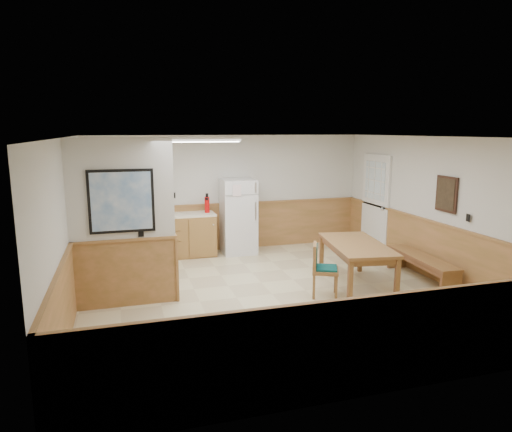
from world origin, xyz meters
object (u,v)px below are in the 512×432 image
object	(u,v)px
refrigerator	(238,216)
dining_table	(356,249)
fire_extinguisher	(207,204)
dining_chair	(320,266)
soap_bottle	(124,211)
dining_bench	(422,262)

from	to	relation	value
refrigerator	dining_table	world-z (taller)	refrigerator
dining_table	fire_extinguisher	size ratio (longest dim) A/B	4.52
dining_chair	dining_table	bearing A→B (deg)	41.32
dining_chair	soap_bottle	world-z (taller)	soap_bottle
refrigerator	dining_bench	size ratio (longest dim) A/B	0.91
refrigerator	fire_extinguisher	world-z (taller)	refrigerator
dining_bench	soap_bottle	size ratio (longest dim) A/B	7.39
dining_chair	dining_bench	bearing A→B (deg)	28.86
dining_chair	fire_extinguisher	xyz separation A→B (m)	(-1.25, 2.96, 0.58)
dining_chair	soap_bottle	size ratio (longest dim) A/B	3.59
refrigerator	soap_bottle	distance (m)	2.35
refrigerator	soap_bottle	world-z (taller)	refrigerator
refrigerator	fire_extinguisher	bearing A→B (deg)	177.33
dining_table	fire_extinguisher	world-z (taller)	fire_extinguisher
dining_chair	fire_extinguisher	distance (m)	3.26
dining_table	dining_chair	xyz separation A→B (m)	(-0.76, -0.23, -0.16)
refrigerator	fire_extinguisher	xyz separation A→B (m)	(-0.66, 0.05, 0.28)
dining_table	soap_bottle	bearing A→B (deg)	152.49
fire_extinguisher	soap_bottle	distance (m)	1.68
soap_bottle	refrigerator	bearing A→B (deg)	-1.59
refrigerator	dining_chair	size ratio (longest dim) A/B	1.87
dining_bench	dining_chair	size ratio (longest dim) A/B	2.06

